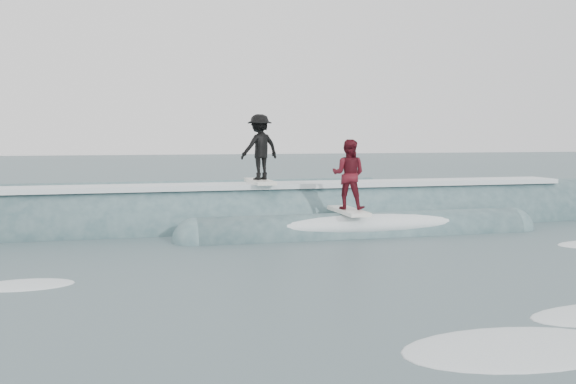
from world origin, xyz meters
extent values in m
plane|color=#425D61|center=(0.00, 0.00, 0.00)|extent=(160.00, 160.00, 0.00)
cylinder|color=#3A5A62|center=(0.00, 6.18, 0.00)|extent=(20.64, 2.30, 2.30)
cylinder|color=#3A5A62|center=(1.80, 3.98, 0.00)|extent=(9.00, 1.23, 1.23)
sphere|color=#3A5A62|center=(-2.70, 3.98, 0.00)|extent=(1.23, 1.23, 1.23)
sphere|color=#3A5A62|center=(6.30, 3.98, 0.00)|extent=(1.23, 1.23, 1.23)
cube|color=white|center=(0.00, 6.18, 1.22)|extent=(18.00, 1.30, 0.14)
ellipsoid|color=white|center=(1.80, 3.98, 0.30)|extent=(7.60, 1.30, 0.60)
cube|color=white|center=(-0.59, 6.18, 1.34)|extent=(0.56, 2.00, 0.10)
imported|color=black|center=(-0.59, 6.18, 2.33)|extent=(1.40, 1.13, 1.89)
cube|color=white|center=(1.35, 3.98, 0.67)|extent=(0.56, 2.00, 0.10)
imported|color=#550F19|center=(1.35, 3.98, 1.64)|extent=(1.13, 1.06, 1.85)
ellipsoid|color=white|center=(-6.22, 0.06, 0.00)|extent=(1.82, 1.24, 0.10)
ellipsoid|color=white|center=(0.26, -5.14, 0.00)|extent=(2.50, 1.70, 0.10)
cylinder|color=#3A5A62|center=(-7.07, 14.00, 0.00)|extent=(22.00, 0.70, 0.70)
cylinder|color=#3A5A62|center=(6.47, 18.00, 0.00)|extent=(22.00, 0.80, 0.80)
cylinder|color=#3A5A62|center=(-1.69, 22.00, 0.00)|extent=(22.00, 0.60, 0.60)
camera|label=1|loc=(-4.48, -12.01, 2.66)|focal=40.00mm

